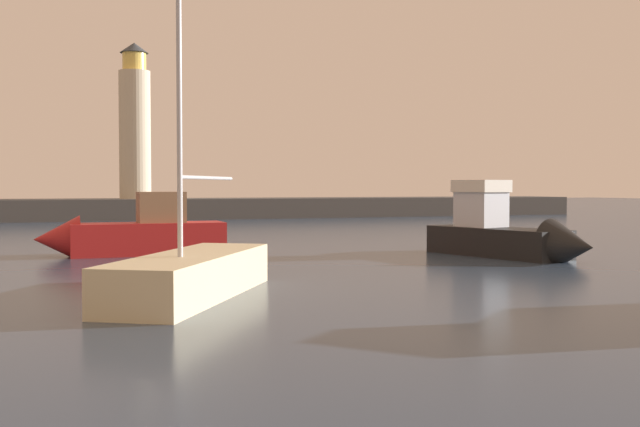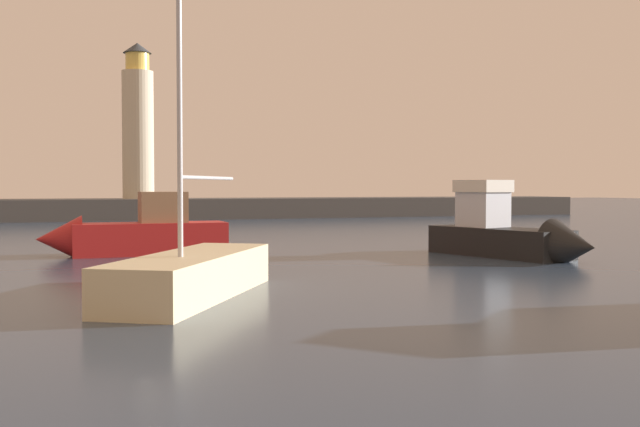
# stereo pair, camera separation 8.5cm
# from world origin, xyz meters

# --- Properties ---
(ground_plane) EXTENTS (220.00, 220.00, 0.00)m
(ground_plane) POSITION_xyz_m (0.00, 29.68, 0.00)
(ground_plane) COLOR #2D3D51
(breakwater) EXTENTS (76.03, 6.16, 1.59)m
(breakwater) POSITION_xyz_m (0.00, 59.37, 0.80)
(breakwater) COLOR #423F3D
(breakwater) RESTS_ON ground_plane
(lighthouse) EXTENTS (2.42, 2.42, 12.10)m
(lighthouse) POSITION_xyz_m (-0.02, 59.37, 7.32)
(lighthouse) COLOR beige
(lighthouse) RESTS_ON breakwater
(motorboat_1) EXTENTS (6.90, 1.84, 2.55)m
(motorboat_1) POSITION_xyz_m (-3.28, 28.18, 0.78)
(motorboat_1) COLOR #B21E1E
(motorboat_1) RESTS_ON ground_plane
(motorboat_2) EXTENTS (3.64, 7.06, 3.13)m
(motorboat_2) POSITION_xyz_m (9.72, 22.63, 0.82)
(motorboat_2) COLOR black
(motorboat_2) RESTS_ON ground_plane
(sailboat_moored) EXTENTS (4.97, 6.69, 10.88)m
(sailboat_moored) POSITION_xyz_m (-2.89, 16.72, 0.57)
(sailboat_moored) COLOR beige
(sailboat_moored) RESTS_ON ground_plane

